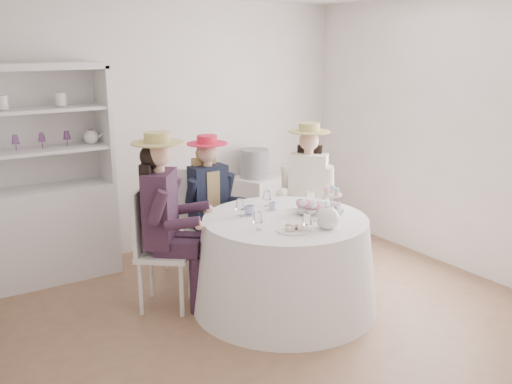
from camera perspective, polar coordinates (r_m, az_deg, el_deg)
ground at (r=5.03m, az=0.63°, el=-11.90°), size 4.50×4.50×0.00m
wall_back at (r=6.32m, az=-9.44°, el=6.35°), size 4.50×0.00×4.50m
wall_front at (r=3.16m, az=21.12°, el=-2.94°), size 4.50×0.00×4.50m
wall_right at (r=6.10m, az=18.69°, el=5.47°), size 0.00×4.50×4.50m
tea_table at (r=4.99m, az=2.89°, el=-7.07°), size 1.61×1.61×0.81m
hutch at (r=5.82m, az=-20.09°, el=-1.26°), size 1.25×0.53×2.08m
side_table at (r=6.80m, az=-0.16°, el=-1.44°), size 0.60×0.60×0.71m
hatbox at (r=6.67m, az=-0.16°, el=2.88°), size 0.37×0.37×0.33m
guest_left at (r=4.87m, az=-9.22°, el=-1.93°), size 0.66×0.64×1.55m
guest_mid at (r=5.59m, az=-4.68°, el=-0.49°), size 0.50×0.53×1.39m
guest_right at (r=5.81m, az=5.18°, el=0.55°), size 0.63×0.62×1.48m
spare_chair at (r=5.83m, az=-7.26°, el=-2.17°), size 0.61×0.61×1.06m
teacup_a at (r=4.91m, az=-0.63°, el=-1.91°), size 0.11×0.11×0.07m
teacup_b at (r=5.06m, az=1.64°, el=-1.47°), size 0.08×0.08×0.06m
teacup_c at (r=5.11m, az=4.50°, el=-1.29°), size 0.12×0.12×0.07m
flower_bowl at (r=4.96m, az=5.17°, el=-1.88°), size 0.31×0.31×0.06m
flower_arrangement at (r=4.92m, az=5.40°, el=-1.33°), size 0.18×0.18×0.07m
table_teapot at (r=4.59m, az=7.18°, el=-2.60°), size 0.26×0.19×0.20m
sandwich_plate at (r=4.52m, az=3.80°, el=-3.70°), size 0.27×0.27×0.06m
cupcake_stand at (r=5.03m, az=7.55°, el=-1.10°), size 0.24×0.24×0.22m
stemware_set at (r=4.83m, az=2.97°, el=-1.75°), size 0.81×0.85×0.15m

